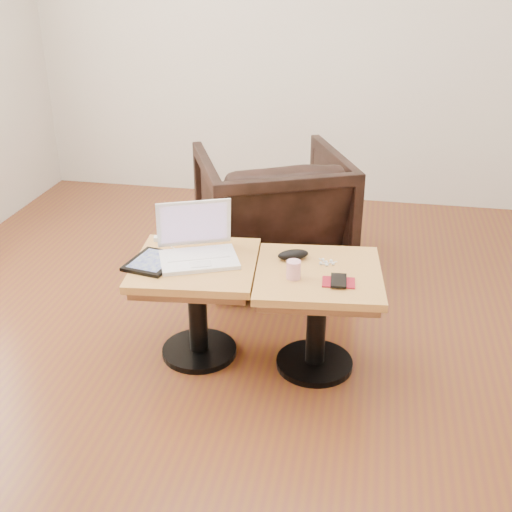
% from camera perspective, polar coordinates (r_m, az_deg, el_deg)
% --- Properties ---
extents(room_shell, '(4.52, 4.52, 2.71)m').
position_cam_1_polar(room_shell, '(2.57, 3.45, 16.18)').
color(room_shell, brown).
rests_on(room_shell, ground).
extents(side_table_left, '(0.60, 0.60, 0.50)m').
position_cam_1_polar(side_table_left, '(2.96, -5.32, -2.60)').
color(side_table_left, black).
rests_on(side_table_left, ground).
extents(side_table_right, '(0.60, 0.60, 0.50)m').
position_cam_1_polar(side_table_right, '(2.87, 5.49, -3.57)').
color(side_table_right, black).
rests_on(side_table_right, ground).
extents(laptop, '(0.42, 0.39, 0.25)m').
position_cam_1_polar(laptop, '(2.92, -5.25, 0.77)').
color(laptop, white).
rests_on(laptop, side_table_left).
extents(tablet, '(0.23, 0.27, 0.02)m').
position_cam_1_polar(tablet, '(2.90, -9.17, -0.51)').
color(tablet, black).
rests_on(tablet, side_table_left).
extents(charging_adapter, '(0.04, 0.04, 0.02)m').
position_cam_1_polar(charging_adapter, '(3.13, -8.73, 1.54)').
color(charging_adapter, white).
rests_on(charging_adapter, side_table_left).
extents(glasses_case, '(0.16, 0.12, 0.05)m').
position_cam_1_polar(glasses_case, '(2.90, 3.32, 0.12)').
color(glasses_case, black).
rests_on(glasses_case, side_table_right).
extents(striped_cup, '(0.08, 0.08, 0.08)m').
position_cam_1_polar(striped_cup, '(2.73, 3.36, -1.22)').
color(striped_cup, '#DD577A').
rests_on(striped_cup, side_table_right).
extents(earbuds_tangle, '(0.08, 0.06, 0.02)m').
position_cam_1_polar(earbuds_tangle, '(2.88, 6.31, -0.57)').
color(earbuds_tangle, white).
rests_on(earbuds_tangle, side_table_right).
extents(phone_on_sleeve, '(0.14, 0.13, 0.02)m').
position_cam_1_polar(phone_on_sleeve, '(2.72, 7.36, -2.26)').
color(phone_on_sleeve, maroon).
rests_on(phone_on_sleeve, side_table_right).
extents(armchair, '(1.06, 1.07, 0.75)m').
position_cam_1_polar(armchair, '(3.75, 1.39, 3.79)').
color(armchair, black).
rests_on(armchair, ground).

